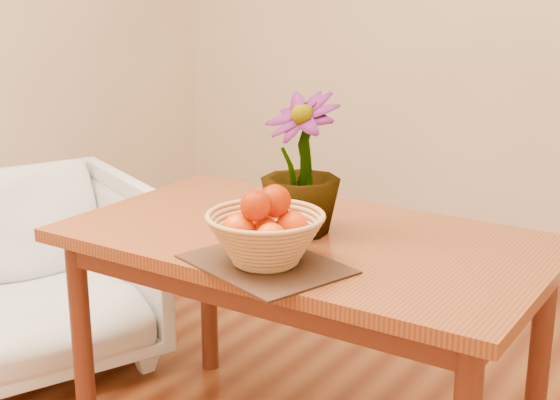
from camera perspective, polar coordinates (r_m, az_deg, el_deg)
The scene contains 7 objects.
wall_back at distance 3.96m, azimuth 17.15°, elevation 13.52°, with size 4.00×0.02×2.70m, color #FFE5C2.
table at distance 2.30m, azimuth 1.83°, elevation -4.55°, with size 1.40×0.80×0.75m.
placemat at distance 2.02m, azimuth -1.06°, elevation -4.71°, with size 0.40×0.30×0.01m, color #3D2216.
wicker_basket at distance 2.00m, azimuth -1.07°, elevation -2.95°, with size 0.31×0.31×0.13m.
orange_pile at distance 1.98m, azimuth -1.05°, elevation -1.22°, with size 0.18×0.18×0.15m.
potted_plant at distance 2.22m, azimuth 1.52°, elevation 2.62°, with size 0.23×0.23×0.41m, color #154B15.
armchair at distance 3.14m, azimuth -17.34°, elevation -4.57°, with size 0.79×0.74×0.81m, color gray.
Camera 1 is at (1.11, -1.55, 1.46)m, focal length 50.00 mm.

